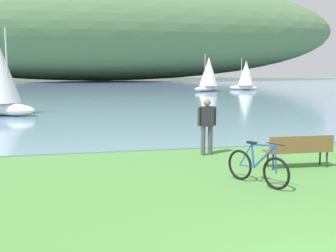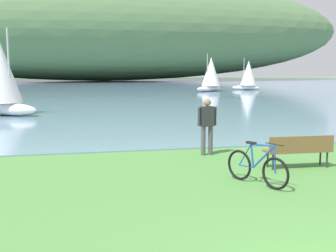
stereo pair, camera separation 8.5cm
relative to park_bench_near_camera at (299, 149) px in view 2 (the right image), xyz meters
The scene contains 8 objects.
bay_water 43.16m from the park_bench_near_camera, 93.24° to the left, with size 180.00×80.00×0.04m, color #6B8EA8.
distant_hillside 71.82m from the park_bench_near_camera, 90.78° to the left, with size 93.56×28.00×19.09m, color #567A4C.
park_bench_near_camera is the anchor object (origin of this frame).
bicycle_leaning_near_bench 2.16m from the park_bench_near_camera, 143.91° to the right, with size 0.84×1.61×1.01m.
person_at_shoreline 2.88m from the park_bench_near_camera, 131.37° to the left, with size 0.61×0.27×1.71m.
sailboat_nearest_to_shore 17.54m from the park_bench_near_camera, 123.96° to the left, with size 3.88×3.44×4.65m.
sailboat_mid_bay 37.61m from the park_bench_near_camera, 69.66° to the left, with size 3.02×2.59×3.57m.
sailboat_toward_hillside 34.67m from the park_bench_near_camera, 76.33° to the left, with size 3.41×2.73×3.95m.
Camera 2 is at (-3.23, -3.99, 2.67)m, focal length 45.78 mm.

